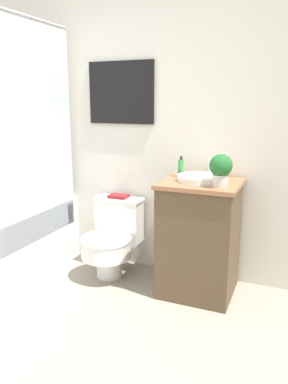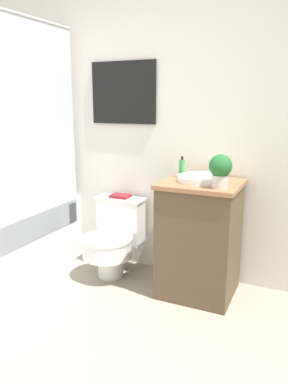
{
  "view_description": "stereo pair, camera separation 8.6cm",
  "coord_description": "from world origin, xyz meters",
  "px_view_note": "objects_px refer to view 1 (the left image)",
  "views": [
    {
      "loc": [
        1.37,
        -0.79,
        1.39
      ],
      "look_at": [
        0.38,
        1.56,
        0.77
      ],
      "focal_mm": 35.0,
      "sensor_mm": 36.0,
      "label": 1
    },
    {
      "loc": [
        1.45,
        -0.76,
        1.39
      ],
      "look_at": [
        0.38,
        1.56,
        0.77
      ],
      "focal_mm": 35.0,
      "sensor_mm": 36.0,
      "label": 2
    }
  ],
  "objects_px": {
    "sink": "(202,178)",
    "toilet": "(112,238)",
    "book_on_tank": "(119,196)",
    "soap_bottle": "(181,168)",
    "potted_plant": "(221,169)"
  },
  "relations": [
    {
      "from": "soap_bottle",
      "to": "book_on_tank",
      "type": "relative_size",
      "value": 1.0
    },
    {
      "from": "sink",
      "to": "book_on_tank",
      "type": "bearing_deg",
      "value": 170.3
    },
    {
      "from": "toilet",
      "to": "book_on_tank",
      "type": "height_order",
      "value": "book_on_tank"
    },
    {
      "from": "potted_plant",
      "to": "book_on_tank",
      "type": "bearing_deg",
      "value": 162.9
    },
    {
      "from": "toilet",
      "to": "soap_bottle",
      "type": "relative_size",
      "value": 4.02
    },
    {
      "from": "sink",
      "to": "book_on_tank",
      "type": "distance_m",
      "value": 0.77
    },
    {
      "from": "sink",
      "to": "soap_bottle",
      "type": "distance_m",
      "value": 0.21
    },
    {
      "from": "toilet",
      "to": "sink",
      "type": "xyz_separation_m",
      "value": [
        0.73,
        0.01,
        0.55
      ]
    },
    {
      "from": "soap_bottle",
      "to": "book_on_tank",
      "type": "distance_m",
      "value": 0.61
    },
    {
      "from": "book_on_tank",
      "to": "soap_bottle",
      "type": "bearing_deg",
      "value": -4.05
    },
    {
      "from": "toilet",
      "to": "soap_bottle",
      "type": "distance_m",
      "value": 0.82
    },
    {
      "from": "book_on_tank",
      "to": "toilet",
      "type": "bearing_deg",
      "value": -90.0
    },
    {
      "from": "sink",
      "to": "toilet",
      "type": "bearing_deg",
      "value": -179.5
    },
    {
      "from": "potted_plant",
      "to": "soap_bottle",
      "type": "bearing_deg",
      "value": 145.64
    },
    {
      "from": "book_on_tank",
      "to": "potted_plant",
      "type": "bearing_deg",
      "value": -17.1
    }
  ]
}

